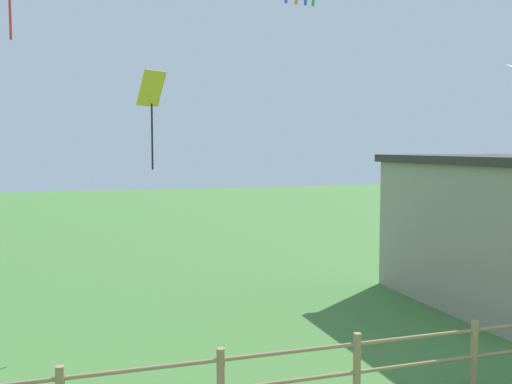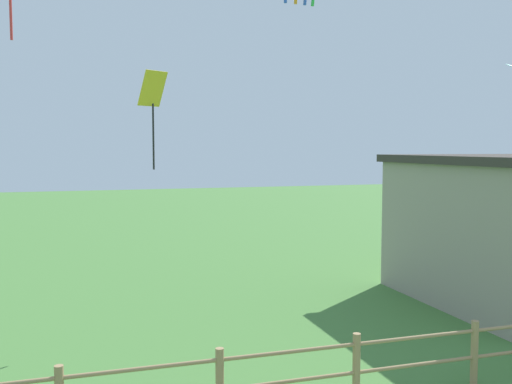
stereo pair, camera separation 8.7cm
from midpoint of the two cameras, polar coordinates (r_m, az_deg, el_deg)
The scene contains 2 objects.
wooden_fence at distance 10.26m, azimuth 3.32°, elevation -17.56°, with size 17.64×0.14×1.30m.
kite_yellow_diamond at distance 15.35m, azimuth -10.56°, elevation 9.01°, with size 0.81×0.70×2.57m.
Camera 1 is at (-3.47, -2.96, 4.59)m, focal length 40.00 mm.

